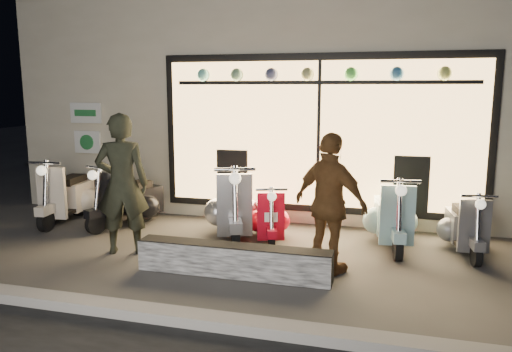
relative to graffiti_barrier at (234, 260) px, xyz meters
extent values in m
plane|color=#383533|center=(-0.14, 0.65, -0.20)|extent=(40.00, 40.00, 0.00)
cube|color=slate|center=(-0.14, -1.35, -0.14)|extent=(40.00, 0.25, 0.12)
cube|color=beige|center=(-0.14, 5.65, 1.80)|extent=(10.00, 6.00, 4.00)
cube|color=black|center=(-0.14, 5.65, 3.90)|extent=(10.20, 6.20, 0.20)
cube|color=black|center=(0.66, 2.63, 1.35)|extent=(5.45, 0.06, 2.65)
cube|color=#FFBF6B|center=(0.66, 2.59, 1.35)|extent=(5.20, 0.04, 2.40)
cube|color=black|center=(0.66, 2.55, 2.20)|extent=(4.90, 0.06, 0.06)
cube|color=white|center=(-3.74, 2.61, 1.65)|extent=(0.65, 0.04, 0.38)
cube|color=white|center=(-3.74, 2.61, 1.10)|extent=(0.55, 0.04, 0.42)
cube|color=black|center=(0.00, 0.00, 0.00)|extent=(2.46, 0.28, 0.40)
cylinder|color=black|center=(-0.25, 0.87, -0.01)|extent=(0.24, 0.40, 0.38)
cylinder|color=black|center=(-0.65, 1.93, -0.01)|extent=(0.26, 0.41, 0.38)
cube|color=#ABAAAF|center=(-0.34, 1.09, 0.43)|extent=(0.51, 0.26, 0.93)
cube|color=#ABAAAF|center=(-0.61, 1.82, 0.23)|extent=(0.72, 0.91, 0.52)
cube|color=black|center=(-0.57, 1.72, 0.54)|extent=(0.52, 0.70, 0.14)
sphere|color=#FFF2CC|center=(-0.25, 0.86, 0.87)|extent=(0.22, 0.22, 0.17)
cylinder|color=black|center=(0.25, 0.99, -0.05)|extent=(0.17, 0.31, 0.29)
cylinder|color=black|center=(-0.01, 1.81, -0.05)|extent=(0.19, 0.31, 0.29)
cube|color=red|center=(0.20, 1.16, 0.28)|extent=(0.40, 0.18, 0.71)
cube|color=red|center=(0.02, 1.73, 0.13)|extent=(0.53, 0.68, 0.40)
cube|color=black|center=(0.04, 1.64, 0.37)|extent=(0.37, 0.53, 0.10)
sphere|color=#FFF2CC|center=(0.25, 0.98, 0.62)|extent=(0.16, 0.16, 0.13)
cylinder|color=black|center=(-2.68, 1.14, -0.03)|extent=(0.22, 0.36, 0.34)
cylinder|color=black|center=(-2.31, 2.08, -0.03)|extent=(0.24, 0.36, 0.34)
cube|color=black|center=(-2.61, 1.33, 0.37)|extent=(0.46, 0.24, 0.83)
cube|color=black|center=(-2.35, 1.98, 0.18)|extent=(0.66, 0.81, 0.47)
cube|color=black|center=(-2.39, 1.89, 0.47)|extent=(0.47, 0.63, 0.12)
sphere|color=#FFF2CC|center=(-2.69, 1.13, 0.76)|extent=(0.20, 0.20, 0.15)
cylinder|color=black|center=(-3.55, 1.04, -0.02)|extent=(0.14, 0.37, 0.36)
cylinder|color=black|center=(-3.65, 2.10, -0.02)|extent=(0.16, 0.37, 0.36)
cube|color=beige|center=(-3.57, 1.26, 0.40)|extent=(0.50, 0.12, 0.87)
cube|color=beige|center=(-3.64, 1.99, 0.21)|extent=(0.52, 0.79, 0.49)
cube|color=black|center=(-3.63, 1.89, 0.50)|extent=(0.36, 0.62, 0.13)
sphere|color=#FFF2CC|center=(-3.55, 1.03, 0.81)|extent=(0.18, 0.18, 0.16)
cylinder|color=black|center=(1.98, 1.10, -0.02)|extent=(0.15, 0.36, 0.35)
cylinder|color=black|center=(1.85, 2.13, -0.02)|extent=(0.17, 0.36, 0.35)
cube|color=#82B1B9|center=(1.95, 1.32, 0.38)|extent=(0.48, 0.13, 0.85)
cube|color=#82B1B9|center=(1.86, 2.02, 0.19)|extent=(0.52, 0.77, 0.47)
cube|color=black|center=(1.87, 1.92, 0.48)|extent=(0.36, 0.61, 0.12)
sphere|color=#FFF2CC|center=(1.98, 1.09, 0.78)|extent=(0.17, 0.17, 0.15)
cylinder|color=black|center=(2.97, 1.15, -0.05)|extent=(0.12, 0.31, 0.30)
cylinder|color=black|center=(2.87, 2.03, -0.05)|extent=(0.14, 0.31, 0.30)
cube|color=#56585D|center=(2.95, 1.33, 0.30)|extent=(0.41, 0.11, 0.73)
cube|color=#56585D|center=(2.88, 1.94, 0.14)|extent=(0.44, 0.66, 0.41)
cube|color=black|center=(2.89, 1.85, 0.38)|extent=(0.30, 0.52, 0.11)
sphere|color=#FFF2CC|center=(2.97, 1.14, 0.64)|extent=(0.15, 0.15, 0.13)
imported|color=black|center=(-1.77, 0.45, 0.79)|extent=(0.84, 0.70, 1.98)
imported|color=brown|center=(1.13, 0.44, 0.69)|extent=(1.12, 0.88, 1.78)
camera|label=1|loc=(1.83, -5.64, 2.12)|focal=35.00mm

